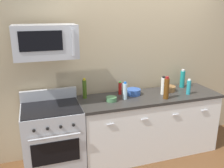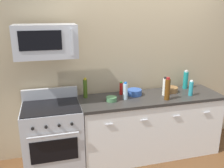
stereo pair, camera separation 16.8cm
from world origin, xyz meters
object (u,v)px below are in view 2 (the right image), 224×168
at_px(range_oven, 53,137).
at_px(bottle_water_clear, 125,91).
at_px(bowl_green_glaze, 111,99).
at_px(microwave, 46,41).
at_px(bowl_wooden_salad, 171,89).
at_px(bottle_vinegar_white, 165,87).
at_px(bowl_blue_mixing, 134,92).
at_px(bottle_olive_oil, 85,88).
at_px(bottle_sparkling_teal, 186,80).
at_px(bottle_dish_soap, 191,88).
at_px(bottle_wine_amber, 167,89).
at_px(bottle_hot_sauce_red, 121,88).

relative_size(range_oven, bottle_water_clear, 4.33).
bearing_deg(bowl_green_glaze, range_oven, 177.36).
relative_size(microwave, bowl_wooden_salad, 3.49).
bearing_deg(bottle_vinegar_white, bowl_blue_mixing, 164.25).
height_order(bottle_olive_oil, bowl_green_glaze, bottle_olive_oil).
distance_m(microwave, bowl_wooden_salad, 1.94).
bearing_deg(bowl_wooden_salad, bottle_water_clear, -170.94).
xyz_separation_m(range_oven, bottle_sparkling_teal, (2.08, 0.20, 0.59)).
relative_size(bottle_dish_soap, bowl_wooden_salad, 1.08).
bearing_deg(bowl_green_glaze, bowl_blue_mixing, 21.15).
bearing_deg(bottle_dish_soap, bottle_sparkling_teal, 71.91).
height_order(bottle_wine_amber, bowl_wooden_salad, bottle_wine_amber).
relative_size(bottle_wine_amber, bottle_water_clear, 1.29).
relative_size(range_oven, bowl_green_glaze, 7.32).
xyz_separation_m(bottle_sparkling_teal, bottle_wine_amber, (-0.52, -0.39, 0.01)).
height_order(bottle_vinegar_white, bowl_blue_mixing, bottle_vinegar_white).
xyz_separation_m(microwave, bowl_green_glaze, (0.81, -0.08, -0.80)).
bearing_deg(bottle_wine_amber, bowl_green_glaze, 168.87).
relative_size(microwave, bottle_dish_soap, 3.24).
distance_m(bottle_hot_sauce_red, bottle_sparkling_teal, 1.06).
relative_size(microwave, bottle_hot_sauce_red, 3.85).
xyz_separation_m(bottle_olive_oil, bottle_vinegar_white, (1.13, -0.20, -0.01)).
distance_m(bottle_vinegar_white, bowl_green_glaze, 0.82).
distance_m(bottle_olive_oil, bowl_wooden_salad, 1.29).
relative_size(range_oven, bowl_blue_mixing, 5.09).
bearing_deg(bottle_olive_oil, bottle_hot_sauce_red, -0.14).
relative_size(bottle_olive_oil, bottle_dish_soap, 1.26).
relative_size(microwave, bottle_sparkling_teal, 2.53).
distance_m(bottle_hot_sauce_red, bottle_dish_soap, 1.01).
bearing_deg(microwave, bottle_hot_sauce_red, 8.26).
relative_size(bottle_vinegar_white, bowl_wooden_salad, 1.28).
xyz_separation_m(bottle_hot_sauce_red, bowl_wooden_salad, (0.76, -0.09, -0.05)).
height_order(range_oven, bottle_vinegar_white, bottle_vinegar_white).
bearing_deg(bottle_dish_soap, range_oven, 176.51).
distance_m(bottle_olive_oil, bottle_vinegar_white, 1.15).
xyz_separation_m(bottle_hot_sauce_red, bottle_dish_soap, (0.96, -0.31, 0.02)).
distance_m(bottle_water_clear, bowl_blue_mixing, 0.24).
bearing_deg(bottle_sparkling_teal, bottle_dish_soap, -108.09).
bearing_deg(bottle_water_clear, bottle_hot_sauce_red, 89.07).
bearing_deg(bottle_dish_soap, bottle_vinegar_white, 162.17).
bearing_deg(range_oven, bottle_hot_sauce_red, 10.72).
relative_size(bottle_water_clear, bowl_wooden_salad, 1.16).
bearing_deg(microwave, bottle_water_clear, -3.60).
xyz_separation_m(bottle_dish_soap, bottle_vinegar_white, (-0.36, 0.11, 0.02)).
relative_size(bottle_hot_sauce_red, bottle_water_clear, 0.78).
bearing_deg(bowl_blue_mixing, bottle_wine_amber, -39.12).
bearing_deg(bowl_wooden_salad, bottle_wine_amber, -126.27).
distance_m(bottle_wine_amber, bottle_vinegar_white, 0.19).
xyz_separation_m(range_oven, bottle_dish_soap, (1.97, -0.12, 0.56)).
bearing_deg(range_oven, bottle_sparkling_teal, 5.52).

